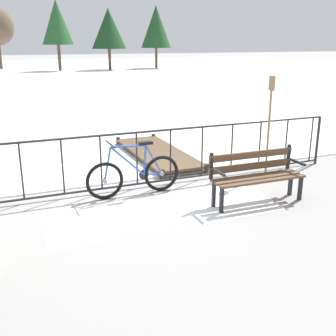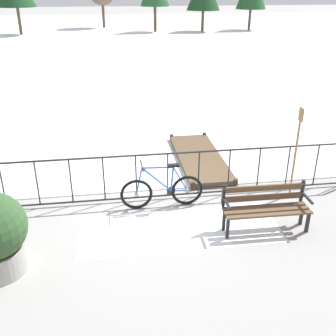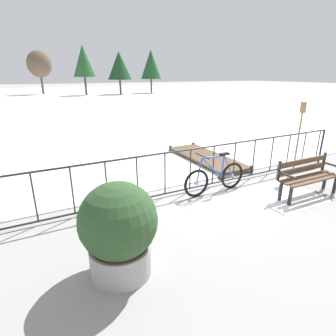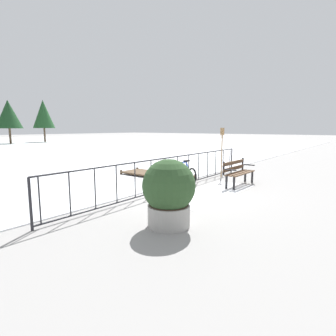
# 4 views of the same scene
# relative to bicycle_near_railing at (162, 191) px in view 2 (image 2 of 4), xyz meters

# --- Properties ---
(ground_plane) EXTENTS (160.00, 160.00, 0.00)m
(ground_plane) POSITION_rel_bicycle_near_railing_xyz_m (-0.17, 0.31, -0.37)
(ground_plane) COLOR gray
(frozen_pond) EXTENTS (80.00, 56.00, 0.03)m
(frozen_pond) POSITION_rel_bicycle_near_railing_xyz_m (-0.17, 28.71, -0.35)
(frozen_pond) COLOR white
(frozen_pond) RESTS_ON ground
(snow_patch) EXTENTS (3.78, 1.42, 0.01)m
(snow_patch) POSITION_rel_bicycle_near_railing_xyz_m (0.20, -0.89, -0.36)
(snow_patch) COLOR white
(snow_patch) RESTS_ON ground
(railing_fence) EXTENTS (9.06, 0.06, 1.07)m
(railing_fence) POSITION_rel_bicycle_near_railing_xyz_m (-0.17, 0.31, 0.19)
(railing_fence) COLOR #232328
(railing_fence) RESTS_ON ground
(bicycle_near_railing) EXTENTS (1.71, 0.52, 0.97)m
(bicycle_near_railing) POSITION_rel_bicycle_near_railing_xyz_m (0.00, 0.00, 0.00)
(bicycle_near_railing) COLOR black
(bicycle_near_railing) RESTS_ON ground
(park_bench) EXTENTS (1.61, 0.51, 0.89)m
(park_bench) POSITION_rel_bicycle_near_railing_xyz_m (1.78, -1.08, 0.14)
(park_bench) COLOR brown
(park_bench) RESTS_ON ground
(oar_upright) EXTENTS (0.04, 0.16, 1.98)m
(oar_upright) POSITION_rel_bicycle_near_railing_xyz_m (2.82, 0.06, 0.77)
(oar_upright) COLOR #937047
(oar_upright) RESTS_ON ground
(wooden_dock) EXTENTS (1.10, 3.19, 0.20)m
(wooden_dock) POSITION_rel_bicycle_near_railing_xyz_m (1.27, 2.16, -0.25)
(wooden_dock) COLOR brown
(wooden_dock) RESTS_ON ground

